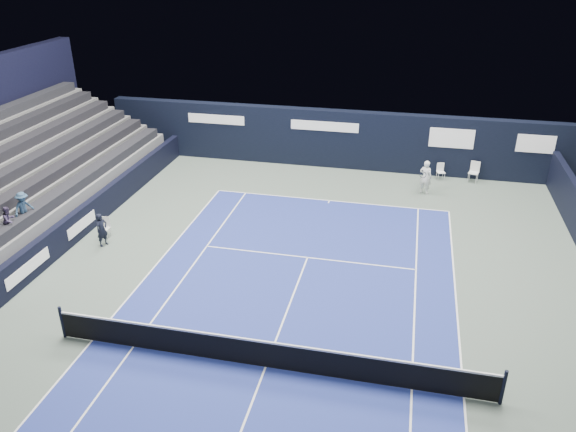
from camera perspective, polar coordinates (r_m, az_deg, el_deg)
name	(u,v)px	position (r m, az deg, el deg)	size (l,w,h in m)	color
ground	(281,326)	(18.16, -0.67, -11.08)	(48.00, 48.00, 0.00)	#4D5C53
court_surface	(266,367)	(16.65, -2.30, -15.11)	(10.97, 23.77, 0.01)	navy
folding_chair_back_a	(441,168)	(29.90, 15.24, 4.70)	(0.46, 0.48, 0.85)	white
folding_chair_back_b	(474,170)	(30.03, 18.40, 4.43)	(0.57, 0.56, 1.05)	silver
line_judge_chair	(105,226)	(24.25, -18.09, -0.95)	(0.40, 0.39, 0.87)	silver
line_judge	(102,230)	(23.50, -18.38, -1.34)	(0.50, 0.33, 1.38)	black
court_markings	(266,367)	(16.65, -2.30, -15.09)	(11.03, 23.83, 0.00)	white
tennis_net	(265,353)	(16.33, -2.33, -13.77)	(12.90, 0.10, 1.10)	black
back_sponsor_wall	(344,139)	(30.29, 5.68, 7.76)	(26.00, 0.63, 3.10)	black
side_barrier_left	(78,224)	(24.48, -20.58, -0.81)	(0.33, 22.00, 1.20)	black
spectator_stand	(6,177)	(26.87, -26.74, 3.54)	(6.00, 18.00, 6.40)	#555558
tennis_player	(425,177)	(27.81, 13.79, 3.86)	(0.71, 0.91, 1.67)	white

